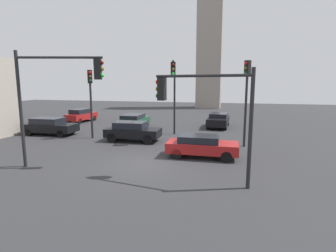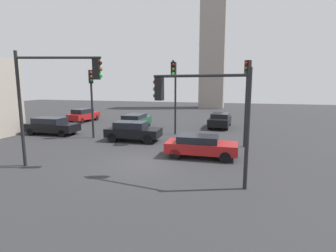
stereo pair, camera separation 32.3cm
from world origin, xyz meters
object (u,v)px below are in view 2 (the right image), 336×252
(traffic_light_2, at_px, (247,88))
(car_5, at_px, (52,126))
(traffic_light_4, at_px, (56,86))
(car_3, at_px, (220,120))
(traffic_light_0, at_px, (91,91))
(car_1, at_px, (201,146))
(traffic_light_1, at_px, (200,102))
(car_0, at_px, (135,121))
(traffic_light_3, at_px, (174,83))
(car_2, at_px, (133,131))
(car_4, at_px, (84,115))

(traffic_light_2, distance_m, car_5, 15.88)
(traffic_light_4, distance_m, car_3, 16.51)
(traffic_light_0, height_order, car_1, traffic_light_0)
(traffic_light_1, bearing_deg, car_0, -47.98)
(traffic_light_4, relative_size, car_5, 1.33)
(traffic_light_0, relative_size, traffic_light_2, 0.92)
(traffic_light_3, height_order, car_2, traffic_light_3)
(car_0, bearing_deg, traffic_light_4, -178.61)
(car_1, distance_m, car_2, 6.25)
(traffic_light_1, bearing_deg, car_4, -35.44)
(traffic_light_0, distance_m, car_5, 5.08)
(traffic_light_0, bearing_deg, traffic_light_1, 14.94)
(traffic_light_1, relative_size, car_1, 1.18)
(traffic_light_1, distance_m, car_3, 15.13)
(traffic_light_0, bearing_deg, car_2, 47.62)
(car_0, height_order, car_5, car_5)
(car_3, bearing_deg, traffic_light_1, 3.03)
(traffic_light_2, bearing_deg, traffic_light_3, -68.43)
(traffic_light_4, bearing_deg, car_3, 49.00)
(traffic_light_4, relative_size, car_2, 1.43)
(traffic_light_3, xyz_separation_m, car_5, (-10.34, -1.04, -3.52))
(car_1, bearing_deg, traffic_light_0, 158.39)
(car_0, relative_size, car_2, 1.13)
(car_0, distance_m, car_5, 7.23)
(car_4, distance_m, car_5, 7.48)
(car_1, relative_size, car_4, 1.01)
(traffic_light_1, xyz_separation_m, car_1, (-0.45, 3.84, -2.77))
(car_2, bearing_deg, traffic_light_0, 173.24)
(traffic_light_0, xyz_separation_m, car_1, (8.91, -3.34, -2.96))
(car_1, bearing_deg, car_5, 162.99)
(traffic_light_4, bearing_deg, car_4, 103.80)
(traffic_light_0, relative_size, car_3, 1.19)
(traffic_light_1, relative_size, traffic_light_2, 0.85)
(car_0, relative_size, car_1, 1.12)
(traffic_light_1, height_order, car_4, traffic_light_1)
(traffic_light_0, relative_size, car_5, 1.20)
(traffic_light_4, distance_m, car_2, 7.44)
(car_0, height_order, car_4, car_4)
(traffic_light_1, relative_size, car_5, 1.11)
(traffic_light_4, bearing_deg, traffic_light_0, 92.68)
(traffic_light_3, relative_size, car_1, 1.44)
(traffic_light_0, height_order, traffic_light_2, traffic_light_2)
(car_4, bearing_deg, traffic_light_4, -146.45)
(traffic_light_3, xyz_separation_m, traffic_light_4, (-4.04, -8.24, -0.14))
(traffic_light_0, bearing_deg, car_5, -132.95)
(car_1, xyz_separation_m, car_4, (-14.70, 11.03, 0.07))
(traffic_light_3, bearing_deg, car_3, 142.95)
(car_5, bearing_deg, car_1, -17.48)
(traffic_light_3, bearing_deg, traffic_light_2, 63.11)
(car_0, height_order, car_2, car_2)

